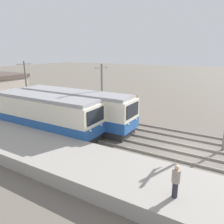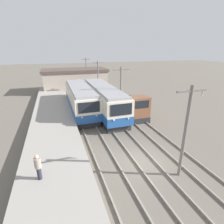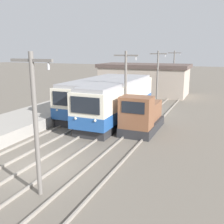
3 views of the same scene
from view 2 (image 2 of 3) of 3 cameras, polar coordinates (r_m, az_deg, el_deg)
ground_plane at (r=14.06m, az=9.53°, el=-15.52°), size 200.00×200.00×0.00m
platform_left at (r=12.60m, az=-17.98°, el=-18.60°), size 4.50×54.00×0.89m
track_left at (r=13.18m, az=-1.02°, el=-17.56°), size 1.54×60.00×0.14m
track_center at (r=14.11m, az=10.29°, el=-15.11°), size 1.54×60.00×0.14m
track_right at (r=15.60m, az=20.28°, el=-12.41°), size 1.54×60.00×0.14m
commuter_train_left at (r=23.57m, az=-10.19°, el=3.75°), size 2.84×11.66×3.53m
commuter_train_center at (r=22.95m, az=-2.79°, el=3.70°), size 2.84×12.88×3.62m
shunting_locomotive at (r=21.68m, az=6.84°, el=1.28°), size 2.40×5.15×3.00m
catenary_mast_near at (r=11.74m, az=22.93°, el=-5.30°), size 2.00×0.20×6.19m
catenary_mast_mid at (r=20.82m, az=2.92°, el=6.91°), size 2.00×0.20×6.19m
catenary_mast_far at (r=31.23m, az=-4.58°, el=11.26°), size 2.00×0.20×6.19m
catenary_mast_distant at (r=41.98m, az=-8.37°, el=13.34°), size 2.00×0.20×6.19m
person_on_platform at (r=11.29m, az=-22.98°, el=-15.97°), size 0.38×0.38×1.62m
station_building at (r=36.70m, az=-11.95°, el=10.27°), size 12.60×6.30×4.34m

